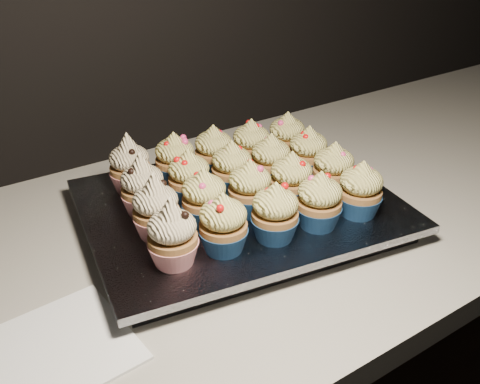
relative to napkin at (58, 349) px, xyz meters
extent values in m
cube|color=beige|center=(0.25, 0.12, -0.02)|extent=(2.44, 0.64, 0.04)
cube|color=white|center=(0.00, 0.00, 0.00)|extent=(0.16, 0.16, 0.00)
cube|color=black|center=(0.31, 0.11, 0.01)|extent=(0.46, 0.38, 0.02)
cube|color=silver|center=(0.31, 0.11, 0.03)|extent=(0.50, 0.42, 0.01)
cone|color=red|center=(0.16, 0.03, 0.05)|extent=(0.06, 0.06, 0.03)
ellipsoid|color=beige|center=(0.16, 0.03, 0.09)|extent=(0.06, 0.06, 0.04)
cone|color=beige|center=(0.16, 0.03, 0.11)|extent=(0.03, 0.03, 0.03)
cone|color=navy|center=(0.23, 0.02, 0.05)|extent=(0.06, 0.06, 0.03)
ellipsoid|color=#EDDF78|center=(0.23, 0.02, 0.09)|extent=(0.06, 0.06, 0.04)
cone|color=#EDDF78|center=(0.23, 0.02, 0.11)|extent=(0.03, 0.03, 0.02)
cone|color=navy|center=(0.30, 0.00, 0.05)|extent=(0.06, 0.06, 0.03)
ellipsoid|color=#EDDF78|center=(0.30, 0.00, 0.09)|extent=(0.06, 0.06, 0.04)
cone|color=#EDDF78|center=(0.30, 0.00, 0.11)|extent=(0.03, 0.03, 0.02)
cone|color=navy|center=(0.36, 0.00, 0.05)|extent=(0.06, 0.06, 0.03)
ellipsoid|color=#EDDF78|center=(0.36, 0.00, 0.09)|extent=(0.06, 0.06, 0.04)
cone|color=#EDDF78|center=(0.36, 0.00, 0.11)|extent=(0.03, 0.03, 0.02)
cone|color=navy|center=(0.43, -0.01, 0.05)|extent=(0.06, 0.06, 0.03)
ellipsoid|color=#EDDF78|center=(0.43, -0.01, 0.09)|extent=(0.06, 0.06, 0.04)
cone|color=#EDDF78|center=(0.43, -0.01, 0.11)|extent=(0.03, 0.03, 0.02)
cone|color=red|center=(0.17, 0.10, 0.05)|extent=(0.06, 0.06, 0.03)
ellipsoid|color=beige|center=(0.17, 0.10, 0.09)|extent=(0.06, 0.06, 0.04)
cone|color=beige|center=(0.17, 0.10, 0.11)|extent=(0.03, 0.03, 0.03)
cone|color=navy|center=(0.24, 0.09, 0.05)|extent=(0.06, 0.06, 0.03)
ellipsoid|color=#EDDF78|center=(0.24, 0.09, 0.09)|extent=(0.06, 0.06, 0.04)
cone|color=#EDDF78|center=(0.24, 0.09, 0.11)|extent=(0.03, 0.03, 0.02)
cone|color=navy|center=(0.31, 0.08, 0.05)|extent=(0.06, 0.06, 0.03)
ellipsoid|color=#EDDF78|center=(0.31, 0.08, 0.09)|extent=(0.06, 0.06, 0.04)
cone|color=#EDDF78|center=(0.31, 0.08, 0.11)|extent=(0.03, 0.03, 0.02)
cone|color=navy|center=(0.37, 0.06, 0.05)|extent=(0.06, 0.06, 0.03)
ellipsoid|color=#EDDF78|center=(0.37, 0.06, 0.09)|extent=(0.06, 0.06, 0.04)
cone|color=#EDDF78|center=(0.37, 0.06, 0.11)|extent=(0.03, 0.03, 0.02)
cone|color=navy|center=(0.44, 0.06, 0.05)|extent=(0.06, 0.06, 0.03)
ellipsoid|color=#EDDF78|center=(0.44, 0.06, 0.09)|extent=(0.06, 0.06, 0.04)
cone|color=#EDDF78|center=(0.44, 0.06, 0.11)|extent=(0.03, 0.03, 0.02)
cone|color=red|center=(0.18, 0.16, 0.05)|extent=(0.06, 0.06, 0.03)
ellipsoid|color=beige|center=(0.18, 0.16, 0.09)|extent=(0.06, 0.06, 0.04)
cone|color=beige|center=(0.18, 0.16, 0.11)|extent=(0.03, 0.03, 0.03)
cone|color=navy|center=(0.25, 0.15, 0.05)|extent=(0.06, 0.06, 0.03)
ellipsoid|color=#EDDF78|center=(0.25, 0.15, 0.09)|extent=(0.06, 0.06, 0.04)
cone|color=#EDDF78|center=(0.25, 0.15, 0.11)|extent=(0.03, 0.03, 0.02)
cone|color=navy|center=(0.32, 0.14, 0.05)|extent=(0.06, 0.06, 0.03)
ellipsoid|color=#EDDF78|center=(0.32, 0.14, 0.09)|extent=(0.06, 0.06, 0.04)
cone|color=#EDDF78|center=(0.32, 0.14, 0.11)|extent=(0.03, 0.03, 0.02)
cone|color=navy|center=(0.38, 0.13, 0.05)|extent=(0.06, 0.06, 0.03)
ellipsoid|color=#EDDF78|center=(0.38, 0.13, 0.09)|extent=(0.06, 0.06, 0.04)
cone|color=#EDDF78|center=(0.38, 0.13, 0.11)|extent=(0.03, 0.03, 0.02)
cone|color=navy|center=(0.45, 0.12, 0.05)|extent=(0.06, 0.06, 0.03)
ellipsoid|color=#EDDF78|center=(0.45, 0.12, 0.09)|extent=(0.06, 0.06, 0.04)
cone|color=#EDDF78|center=(0.45, 0.12, 0.11)|extent=(0.03, 0.03, 0.02)
cone|color=red|center=(0.19, 0.23, 0.05)|extent=(0.06, 0.06, 0.03)
ellipsoid|color=beige|center=(0.19, 0.23, 0.09)|extent=(0.06, 0.06, 0.04)
cone|color=beige|center=(0.19, 0.23, 0.11)|extent=(0.03, 0.03, 0.03)
cone|color=navy|center=(0.26, 0.22, 0.05)|extent=(0.06, 0.06, 0.03)
ellipsoid|color=#EDDF78|center=(0.26, 0.22, 0.09)|extent=(0.06, 0.06, 0.04)
cone|color=#EDDF78|center=(0.26, 0.22, 0.11)|extent=(0.03, 0.03, 0.02)
cone|color=navy|center=(0.33, 0.21, 0.05)|extent=(0.06, 0.06, 0.03)
ellipsoid|color=#EDDF78|center=(0.33, 0.21, 0.09)|extent=(0.06, 0.06, 0.04)
cone|color=#EDDF78|center=(0.33, 0.21, 0.11)|extent=(0.03, 0.03, 0.02)
cone|color=navy|center=(0.39, 0.20, 0.05)|extent=(0.06, 0.06, 0.03)
ellipsoid|color=#EDDF78|center=(0.39, 0.20, 0.09)|extent=(0.06, 0.06, 0.04)
cone|color=#EDDF78|center=(0.39, 0.20, 0.11)|extent=(0.03, 0.03, 0.02)
cone|color=navy|center=(0.46, 0.19, 0.05)|extent=(0.06, 0.06, 0.03)
ellipsoid|color=#EDDF78|center=(0.46, 0.19, 0.09)|extent=(0.06, 0.06, 0.04)
cone|color=#EDDF78|center=(0.46, 0.19, 0.11)|extent=(0.03, 0.03, 0.02)
camera|label=1|loc=(-0.07, -0.46, 0.44)|focal=40.00mm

